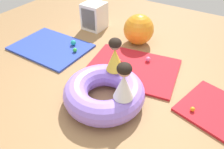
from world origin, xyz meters
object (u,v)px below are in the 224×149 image
Objects in this scene: play_ball_pink at (148,59)px; play_ball_teal at (73,43)px; exercise_ball_large at (139,29)px; storage_cube at (94,16)px; inflatable_cushion at (104,93)px; play_ball_red at (120,62)px; child_in_yellow at (115,55)px; child_in_white at (124,81)px; play_ball_green at (75,50)px; play_ball_orange at (193,109)px.

play_ball_teal is (-1.45, -0.27, 0.01)m from play_ball_pink.
exercise_ball_large reaches higher than storage_cube.
play_ball_red is (-0.26, 0.86, -0.08)m from inflatable_cushion.
child_in_yellow is 0.88× the size of storage_cube.
play_ball_green is at bearing 125.88° from child_in_white.
storage_cube reaches higher than play_ball_teal.
exercise_ball_large is (-1.47, 1.28, 0.22)m from play_ball_orange.
play_ball_orange is 0.11× the size of storage_cube.
play_ball_orange is 2.92m from storage_cube.
play_ball_pink is at bearing 10.55° from play_ball_teal.
exercise_ball_large reaches higher than play_ball_red.
play_ball_green is at bearing -128.69° from exercise_ball_large.
inflatable_cushion is 2.26× the size of child_in_white.
play_ball_orange is at bearing -33.16° from child_in_yellow.
play_ball_green is 1.28m from exercise_ball_large.
play_ball_orange is (1.10, 0.45, -0.10)m from inflatable_cushion.
child_in_white is 1.05m from play_ball_orange.
play_ball_red is at bearing -82.92° from exercise_ball_large.
play_ball_green is (-1.27, -0.44, -0.00)m from play_ball_pink.
play_ball_green is at bearing 147.19° from inflatable_cushion.
child_in_white reaches higher than child_in_yellow.
child_in_white is (0.34, -0.08, 0.41)m from inflatable_cushion.
storage_cube is at bearing 107.37° from play_ball_green.
exercise_ball_large is (0.79, 0.98, 0.21)m from play_ball_green.
child_in_yellow reaches higher than play_ball_pink.
play_ball_red is (-0.22, 0.51, -0.49)m from child_in_yellow.
child_in_white is 4.77× the size of play_ball_teal.
child_in_yellow is at bearing -100.32° from play_ball_pink.
play_ball_orange is at bearing 9.59° from child_in_white.
play_ball_teal reaches higher than play_ball_green.
exercise_ball_large reaches higher than inflatable_cushion.
storage_cube is at bearing 96.93° from child_in_yellow.
inflatable_cushion is 1.20m from play_ball_orange.
inflatable_cushion is at bearing -120.28° from child_in_yellow.
child_in_yellow reaches higher than exercise_ball_large.
exercise_ball_large is at bearing 65.15° from child_in_yellow.
play_ball_orange is at bearing 22.12° from inflatable_cushion.
play_ball_orange is 1.97m from exercise_ball_large.
inflatable_cushion is 0.54m from child_in_yellow.
inflatable_cushion is at bearing -77.89° from exercise_ball_large.
play_ball_green is at bearing 122.30° from child_in_yellow.
play_ball_red is 1.55m from storage_cube.
child_in_yellow is 5.51× the size of play_ball_red.
inflatable_cushion is at bearing -95.06° from play_ball_pink.
child_in_white is at bearing -68.45° from exercise_ball_large.
child_in_white reaches higher than play_ball_pink.
play_ball_pink reaches higher than play_ball_green.
play_ball_green is at bearing 172.47° from play_ball_orange.
child_in_yellow reaches higher than play_ball_red.
exercise_ball_large is at bearing 97.08° from play_ball_red.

